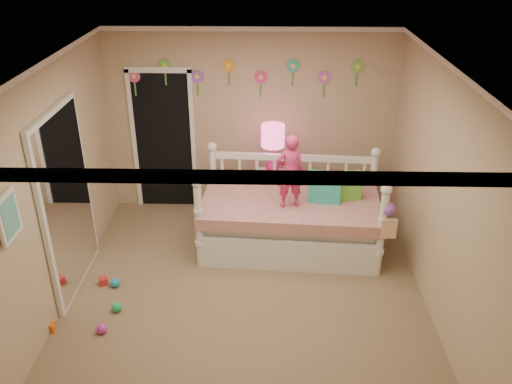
{
  "coord_description": "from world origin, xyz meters",
  "views": [
    {
      "loc": [
        0.23,
        -4.78,
        3.78
      ],
      "look_at": [
        0.1,
        0.6,
        1.05
      ],
      "focal_mm": 37.37,
      "sensor_mm": 36.0,
      "label": 1
    }
  ],
  "objects_px": {
    "nightstand": "(272,196)",
    "child": "(290,171)",
    "daybed": "(290,205)",
    "table_lamp": "(273,142)"
  },
  "relations": [
    {
      "from": "daybed",
      "to": "nightstand",
      "type": "height_order",
      "value": "daybed"
    },
    {
      "from": "nightstand",
      "to": "child",
      "type": "bearing_deg",
      "value": -67.57
    },
    {
      "from": "daybed",
      "to": "child",
      "type": "height_order",
      "value": "child"
    },
    {
      "from": "child",
      "to": "nightstand",
      "type": "distance_m",
      "value": 1.19
    },
    {
      "from": "daybed",
      "to": "child",
      "type": "xyz_separation_m",
      "value": [
        -0.03,
        -0.15,
        0.53
      ]
    },
    {
      "from": "daybed",
      "to": "table_lamp",
      "type": "xyz_separation_m",
      "value": [
        -0.23,
        0.72,
        0.56
      ]
    },
    {
      "from": "child",
      "to": "table_lamp",
      "type": "height_order",
      "value": "child"
    },
    {
      "from": "daybed",
      "to": "child",
      "type": "bearing_deg",
      "value": -96.38
    },
    {
      "from": "daybed",
      "to": "child",
      "type": "relative_size",
      "value": 2.45
    },
    {
      "from": "child",
      "to": "daybed",
      "type": "bearing_deg",
      "value": -113.29
    }
  ]
}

